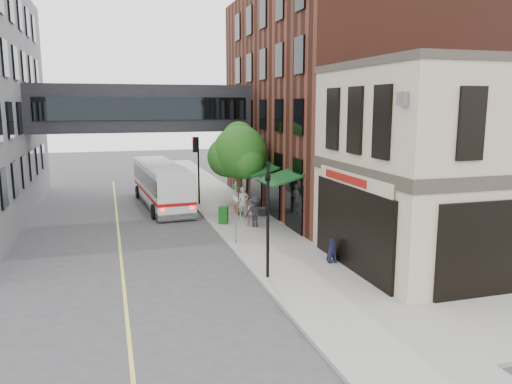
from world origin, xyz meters
TOP-DOWN VIEW (x-y plane):
  - ground at (0.00, 0.00)m, footprint 120.00×120.00m
  - sidewalk_main at (2.00, 14.00)m, footprint 4.00×60.00m
  - corner_building at (8.97, 2.00)m, footprint 10.19×8.12m
  - brick_building at (9.98, 15.00)m, footprint 13.76×18.00m
  - skyway_bridge at (-3.00, 18.00)m, footprint 14.00×3.18m
  - traffic_signal_near at (0.37, 2.00)m, footprint 0.44×0.22m
  - traffic_signal_far at (0.26, 17.00)m, footprint 0.53×0.28m
  - street_sign_pole at (0.39, 7.00)m, footprint 0.08×0.75m
  - street_tree at (2.19, 13.22)m, footprint 3.80×3.20m
  - lane_marking at (-5.00, 10.00)m, footprint 0.12×40.00m
  - bus at (-2.00, 17.87)m, footprint 3.10×10.57m
  - pedestrian_a at (2.23, 12.39)m, footprint 0.74×0.57m
  - pedestrian_b at (2.17, 10.15)m, footprint 0.83×0.70m
  - pedestrian_c at (2.21, 9.83)m, footprint 1.16×0.77m
  - newspaper_box at (0.72, 11.08)m, footprint 0.62×0.60m
  - sandwich_board at (3.60, 3.02)m, footprint 0.47×0.60m

SIDE VIEW (x-z plane):
  - ground at x=0.00m, z-range 0.00..0.00m
  - lane_marking at x=-5.00m, z-range 0.00..0.01m
  - sidewalk_main at x=2.00m, z-range 0.00..0.15m
  - sandwich_board at x=3.60m, z-range 0.15..1.09m
  - newspaper_box at x=0.72m, z-range 0.15..1.13m
  - pedestrian_b at x=2.17m, z-range 0.15..1.66m
  - pedestrian_c at x=2.21m, z-range 0.15..1.83m
  - pedestrian_a at x=2.23m, z-range 0.15..1.96m
  - bus at x=-2.00m, z-range 0.17..2.98m
  - street_sign_pole at x=0.39m, z-range 0.43..3.43m
  - traffic_signal_near at x=0.37m, z-range 0.68..5.28m
  - traffic_signal_far at x=0.26m, z-range 1.09..5.59m
  - street_tree at x=2.19m, z-range 1.11..6.71m
  - corner_building at x=8.97m, z-range -0.01..8.44m
  - skyway_bridge at x=-3.00m, z-range 5.00..8.00m
  - brick_building at x=9.98m, z-range -0.01..13.99m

